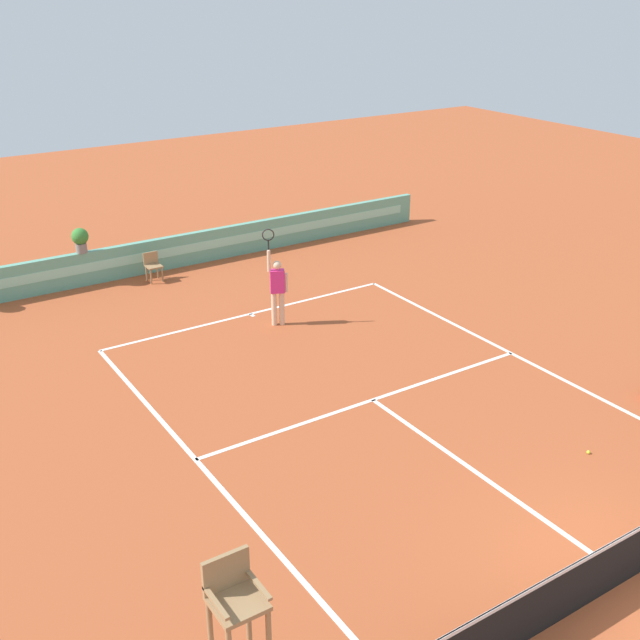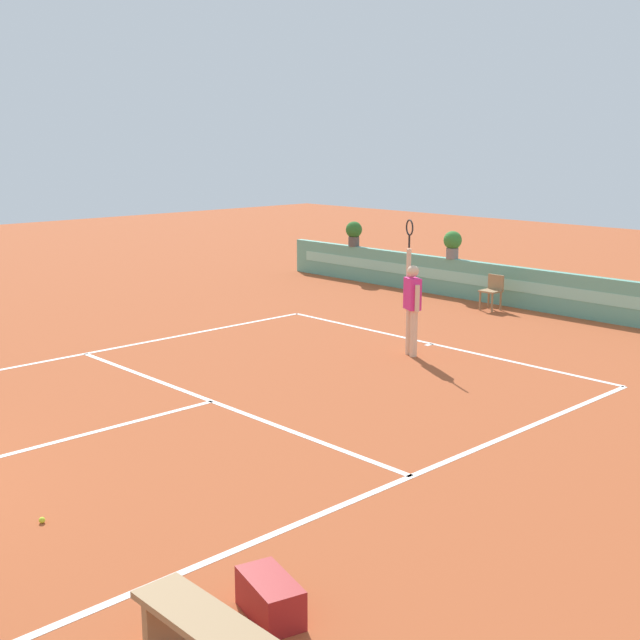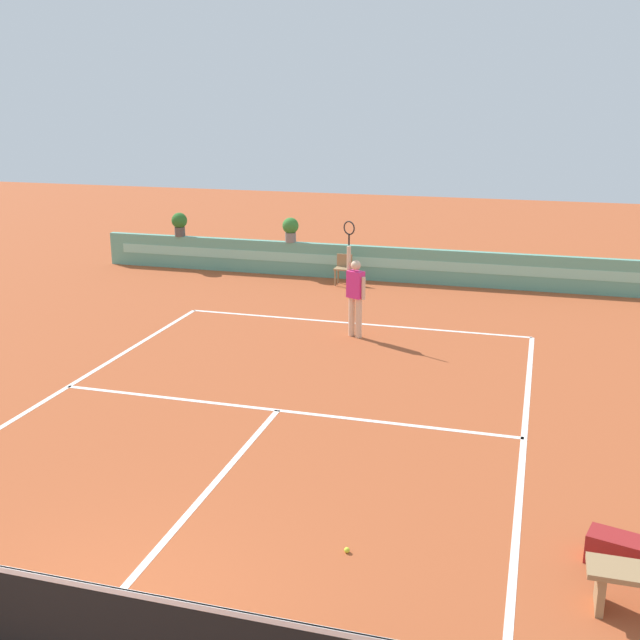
{
  "view_description": "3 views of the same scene",
  "coord_description": "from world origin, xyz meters",
  "px_view_note": "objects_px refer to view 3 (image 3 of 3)",
  "views": [
    {
      "loc": [
        -8.79,
        -5.07,
        8.24
      ],
      "look_at": [
        0.11,
        8.65,
        1.0
      ],
      "focal_mm": 43.6,
      "sensor_mm": 36.0,
      "label": 1
    },
    {
      "loc": [
        10.24,
        -0.95,
        4.03
      ],
      "look_at": [
        0.11,
        8.65,
        1.0
      ],
      "focal_mm": 46.48,
      "sensor_mm": 36.0,
      "label": 2
    },
    {
      "loc": [
        4.11,
        -5.31,
        5.23
      ],
      "look_at": [
        0.11,
        8.65,
        1.0
      ],
      "focal_mm": 43.67,
      "sensor_mm": 36.0,
      "label": 3
    }
  ],
  "objects_px": {
    "gear_bag": "(619,551)",
    "tennis_ball_near_baseline": "(347,550)",
    "tennis_player": "(355,291)",
    "potted_plant_left": "(291,228)",
    "potted_plant_far_left": "(179,223)",
    "ball_kid_chair": "(343,268)"
  },
  "relations": [
    {
      "from": "gear_bag",
      "to": "tennis_ball_near_baseline",
      "type": "distance_m",
      "value": 3.13
    },
    {
      "from": "tennis_player",
      "to": "potted_plant_left",
      "type": "distance_m",
      "value": 6.42
    },
    {
      "from": "potted_plant_left",
      "to": "potted_plant_far_left",
      "type": "bearing_deg",
      "value": 180.0
    },
    {
      "from": "gear_bag",
      "to": "tennis_ball_near_baseline",
      "type": "relative_size",
      "value": 10.29
    },
    {
      "from": "gear_bag",
      "to": "potted_plant_left",
      "type": "relative_size",
      "value": 0.97
    },
    {
      "from": "potted_plant_far_left",
      "to": "potted_plant_left",
      "type": "relative_size",
      "value": 1.0
    },
    {
      "from": "gear_bag",
      "to": "potted_plant_left",
      "type": "height_order",
      "value": "potted_plant_left"
    },
    {
      "from": "tennis_player",
      "to": "ball_kid_chair",
      "type": "bearing_deg",
      "value": 107.3
    },
    {
      "from": "ball_kid_chair",
      "to": "potted_plant_far_left",
      "type": "height_order",
      "value": "potted_plant_far_left"
    },
    {
      "from": "potted_plant_far_left",
      "to": "potted_plant_left",
      "type": "bearing_deg",
      "value": 0.0
    },
    {
      "from": "gear_bag",
      "to": "tennis_player",
      "type": "bearing_deg",
      "value": 122.82
    },
    {
      "from": "tennis_ball_near_baseline",
      "to": "potted_plant_far_left",
      "type": "relative_size",
      "value": 0.09
    },
    {
      "from": "tennis_player",
      "to": "potted_plant_far_left",
      "type": "xyz_separation_m",
      "value": [
        -6.89,
        5.5,
        0.36
      ]
    },
    {
      "from": "ball_kid_chair",
      "to": "tennis_player",
      "type": "distance_m",
      "value": 5.02
    },
    {
      "from": "ball_kid_chair",
      "to": "tennis_ball_near_baseline",
      "type": "relative_size",
      "value": 12.5
    },
    {
      "from": "tennis_ball_near_baseline",
      "to": "gear_bag",
      "type": "bearing_deg",
      "value": 11.59
    },
    {
      "from": "gear_bag",
      "to": "ball_kid_chair",
      "type": "bearing_deg",
      "value": 117.37
    },
    {
      "from": "ball_kid_chair",
      "to": "potted_plant_left",
      "type": "bearing_deg",
      "value": 157.97
    },
    {
      "from": "ball_kid_chair",
      "to": "potted_plant_far_left",
      "type": "xyz_separation_m",
      "value": [
        -5.41,
        0.73,
        0.93
      ]
    },
    {
      "from": "ball_kid_chair",
      "to": "gear_bag",
      "type": "height_order",
      "value": "ball_kid_chair"
    },
    {
      "from": "gear_bag",
      "to": "tennis_player",
      "type": "xyz_separation_m",
      "value": [
        -4.98,
        7.72,
        0.87
      ]
    },
    {
      "from": "ball_kid_chair",
      "to": "potted_plant_far_left",
      "type": "bearing_deg",
      "value": 172.29
    }
  ]
}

